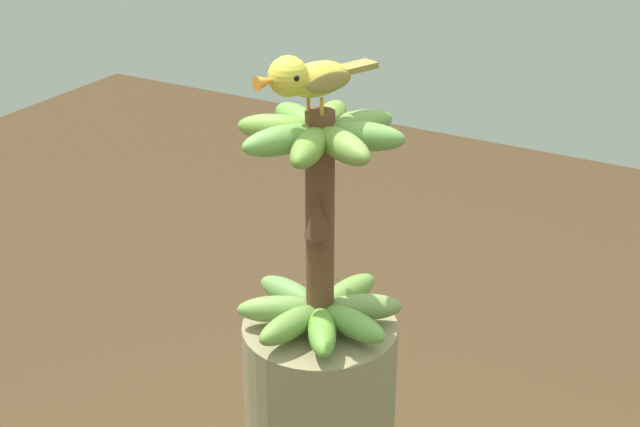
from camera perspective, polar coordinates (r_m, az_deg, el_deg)
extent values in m
cylinder|color=brown|center=(1.25, 0.00, -0.68)|extent=(0.04, 0.04, 0.33)
ellipsoid|color=#6C9845|center=(1.32, -2.75, -6.00)|extent=(0.12, 0.09, 0.04)
ellipsoid|color=olive|center=(1.28, -1.92, -7.01)|extent=(0.06, 0.12, 0.04)
ellipsoid|color=#5D9635|center=(1.27, 0.12, -7.42)|extent=(0.09, 0.12, 0.04)
ellipsoid|color=#5E9340|center=(1.28, 2.08, -6.92)|extent=(0.12, 0.06, 0.04)
ellipsoid|color=olive|center=(1.32, 2.74, -5.88)|extent=(0.12, 0.09, 0.04)
ellipsoid|color=#67943E|center=(1.36, 1.80, -4.93)|extent=(0.06, 0.12, 0.04)
ellipsoid|color=olive|center=(1.37, -0.11, -4.58)|extent=(0.09, 0.12, 0.04)
ellipsoid|color=#608E45|center=(1.36, -1.96, -5.01)|extent=(0.12, 0.06, 0.04)
ellipsoid|color=olive|center=(1.15, -0.70, 4.15)|extent=(0.07, 0.12, 0.04)
ellipsoid|color=olive|center=(1.16, 1.45, 4.26)|extent=(0.12, 0.09, 0.04)
ellipsoid|color=#5F8E43|center=(1.19, 2.68, 4.87)|extent=(0.12, 0.07, 0.04)
ellipsoid|color=#678C45|center=(1.23, 2.30, 5.57)|extent=(0.09, 0.12, 0.04)
ellipsoid|color=olive|center=(1.25, 0.65, 5.98)|extent=(0.07, 0.12, 0.04)
ellipsoid|color=#5E9739|center=(1.25, -1.35, 5.88)|extent=(0.12, 0.09, 0.04)
ellipsoid|color=olive|center=(1.22, -2.62, 5.33)|extent=(0.12, 0.07, 0.04)
ellipsoid|color=#679D46|center=(1.18, -2.40, 4.61)|extent=(0.09, 0.12, 0.04)
cone|color=#4C2D1E|center=(1.21, -0.16, -0.13)|extent=(0.04, 0.04, 0.06)
cylinder|color=#C68933|center=(1.20, -0.78, 7.07)|extent=(0.00, 0.01, 0.02)
cylinder|color=#C68933|center=(1.17, 0.11, 6.72)|extent=(0.01, 0.01, 0.02)
ellipsoid|color=gold|center=(1.17, -0.35, 8.45)|extent=(0.08, 0.11, 0.04)
ellipsoid|color=olive|center=(1.20, -0.91, 8.75)|extent=(0.03, 0.07, 0.03)
ellipsoid|color=olive|center=(1.16, 0.60, 8.23)|extent=(0.03, 0.07, 0.03)
cube|color=olive|center=(1.22, 2.31, 9.17)|extent=(0.04, 0.06, 0.01)
sphere|color=gold|center=(1.15, -2.01, 8.59)|extent=(0.05, 0.05, 0.05)
sphere|color=black|center=(1.13, -1.66, 8.50)|extent=(0.01, 0.01, 0.01)
cone|color=orange|center=(1.13, -3.39, 8.26)|extent=(0.03, 0.03, 0.02)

